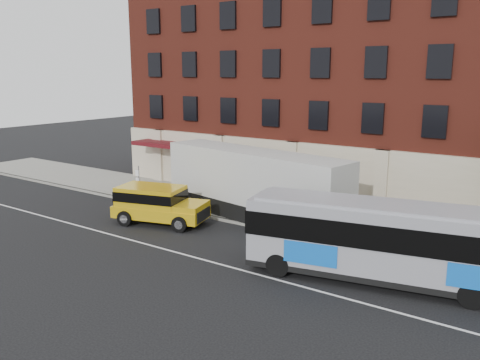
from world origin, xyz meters
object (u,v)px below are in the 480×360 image
Objects in this scene: city_bus at (397,241)px; yellow_suv at (156,202)px; sign_pole at (139,182)px; shipping_container at (254,186)px.

city_bus is 14.10m from yellow_suv.
sign_pole is 18.61m from city_bus.
sign_pole is at bearing 170.07° from city_bus.
city_bus is at bearing -23.51° from shipping_container.
shipping_container is at bearing 7.15° from sign_pole.
city_bus reaches higher than yellow_suv.
shipping_container is (8.50, 1.07, 0.60)m from sign_pole.
yellow_suv is 5.72m from shipping_container.
yellow_suv is 0.46× the size of shipping_container.
city_bus reaches higher than sign_pole.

